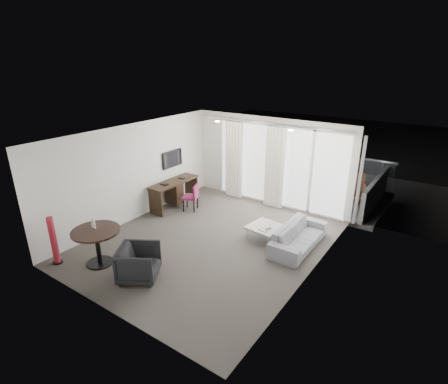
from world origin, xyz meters
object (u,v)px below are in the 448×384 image
Objects in this scene: sofa at (299,236)px; round_table at (98,247)px; desk at (174,194)px; desk_chair at (190,197)px; red_lamp at (54,240)px; coffee_table at (265,233)px; rattan_chair_a at (321,190)px; rattan_chair_b at (355,189)px; tub_armchair at (139,263)px.

round_table is at bearing 133.69° from sofa.
round_table reaches higher than sofa.
desk_chair is (0.57, 0.04, -0.00)m from desk.
red_lamp is 4.77m from coffee_table.
round_table reaches higher than desk_chair.
sofa is (3.45, -0.20, -0.12)m from desk_chair.
rattan_chair_a is (3.51, 2.66, 0.05)m from desk.
coffee_table is at bearing -129.53° from rattan_chair_b.
sofa is (4.02, -0.15, -0.12)m from desk.
red_lamp reaches higher than coffee_table.
rattan_chair_b is (2.46, 6.47, 0.09)m from tub_armchair.
round_table is 3.86m from coffee_table.
desk_chair is at bearing 93.35° from round_table.
desk_chair reaches higher than sofa.
rattan_chair_a is (2.93, 2.62, 0.05)m from desk_chair.
round_table is at bearing 32.48° from red_lamp.
rattan_chair_b is at bearing 61.46° from round_table.
rattan_chair_a is at bearing -47.35° from tub_armchair.
coffee_table is 0.87× the size of rattan_chair_a.
rattan_chair_a is at bearing 37.16° from desk.
tub_armchair is at bearing 6.03° from round_table.
rattan_chair_b reaches higher than desk_chair.
red_lamp reaches higher than rattan_chair_a.
desk reaches higher than coffee_table.
desk is 0.90× the size of sofa.
tub_armchair is (1.89, -3.15, -0.04)m from desk.
coffee_table is at bearing 47.37° from red_lamp.
round_table is at bearing -127.24° from rattan_chair_a.
red_lamp is at bearing -143.39° from rattan_chair_b.
round_table is 0.54× the size of sofa.
red_lamp is (-0.60, -3.81, 0.15)m from desk_chair.
round_table is 0.95m from red_lamp.
rattan_chair_b is (3.78, 3.28, 0.05)m from desk_chair.
desk_chair is 3.86m from red_lamp.
desk_chair reaches higher than coffee_table.
sofa is 2.12× the size of rattan_chair_a.
rattan_chair_b is at bearing 37.38° from desk.
coffee_table is 0.84m from sofa.
sofa is (0.83, 0.12, 0.10)m from coffee_table.
desk_chair is at bearing -160.73° from rattan_chair_b.
coffee_table is (2.62, -0.31, -0.22)m from desk_chair.
desk_chair is 3.46m from sofa.
desk is 4.03m from sofa.
red_lamp is 1.42× the size of coffee_table.
desk_chair is 0.78× the size of round_table.
desk_chair is 0.89× the size of rattan_chair_b.
desk_chair is at bearing 4.14° from desk.
desk_chair is 0.89× the size of rattan_chair_a.
round_table is 1.13m from tub_armchair.
desk is 1.90× the size of rattan_chair_a.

